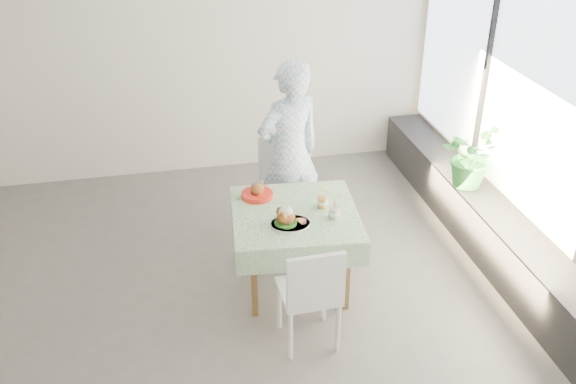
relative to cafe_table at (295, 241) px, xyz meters
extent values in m
plane|color=#585554|center=(-0.89, -0.02, -0.46)|extent=(6.00, 6.00, 0.00)
cube|color=white|center=(-0.89, 2.48, 0.94)|extent=(6.00, 0.02, 2.80)
cube|color=white|center=(2.11, -0.02, 0.94)|extent=(0.02, 5.00, 2.80)
cube|color=#D1E0F9|center=(2.08, -0.02, 1.19)|extent=(0.01, 4.80, 2.18)
cube|color=black|center=(1.91, -0.02, -0.21)|extent=(0.40, 4.80, 0.50)
cube|color=brown|center=(0.00, 0.00, 0.25)|extent=(0.98, 0.98, 0.04)
cube|color=white|center=(0.00, 0.00, 0.28)|extent=(1.13, 1.13, 0.01)
cube|color=white|center=(0.11, 0.86, 0.04)|extent=(0.46, 0.46, 0.04)
cube|color=white|center=(0.11, 1.07, 0.29)|extent=(0.46, 0.05, 0.46)
cube|color=white|center=(-0.05, -0.71, 0.00)|extent=(0.45, 0.45, 0.04)
cube|color=white|center=(-0.05, -0.91, 0.24)|extent=(0.44, 0.06, 0.43)
imported|color=#87B9D8|center=(0.12, 0.78, 0.44)|extent=(0.77, 0.63, 1.81)
cylinder|color=white|center=(-0.08, -0.19, 0.29)|extent=(0.33, 0.33, 0.02)
cylinder|color=#124B13|center=(-0.12, -0.19, 0.31)|extent=(0.18, 0.18, 0.02)
ellipsoid|color=#945623|center=(-0.12, -0.19, 0.36)|extent=(0.15, 0.14, 0.12)
ellipsoid|color=white|center=(-0.12, -0.19, 0.41)|extent=(0.11, 0.10, 0.08)
cylinder|color=#A1270F|center=(0.02, -0.20, 0.32)|extent=(0.06, 0.06, 0.03)
cylinder|color=white|center=(0.25, 0.03, 0.34)|extent=(0.09, 0.09, 0.13)
cylinder|color=#FFA115|center=(0.25, 0.03, 0.33)|extent=(0.08, 0.08, 0.09)
cylinder|color=white|center=(0.25, 0.03, 0.41)|extent=(0.09, 0.09, 0.01)
cylinder|color=yellow|center=(0.25, 0.03, 0.45)|extent=(0.01, 0.03, 0.17)
cylinder|color=white|center=(0.29, -0.16, 0.34)|extent=(0.09, 0.09, 0.12)
cylinder|color=beige|center=(0.29, -0.16, 0.33)|extent=(0.08, 0.08, 0.09)
cylinder|color=white|center=(0.29, -0.16, 0.41)|extent=(0.09, 0.09, 0.01)
cylinder|color=yellow|center=(0.30, -0.16, 0.45)|extent=(0.01, 0.03, 0.17)
cylinder|color=red|center=(-0.26, 0.32, 0.30)|extent=(0.27, 0.27, 0.04)
cylinder|color=white|center=(-0.26, 0.32, 0.31)|extent=(0.23, 0.23, 0.02)
ellipsoid|color=#945623|center=(-0.26, 0.32, 0.36)|extent=(0.12, 0.12, 0.10)
imported|color=#297025|center=(1.85, 0.57, 0.35)|extent=(0.74, 0.74, 0.62)
camera|label=1|loc=(-1.02, -4.48, 3.02)|focal=40.00mm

